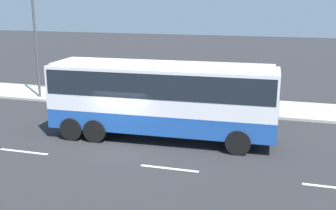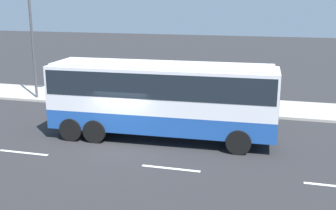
% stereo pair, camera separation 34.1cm
% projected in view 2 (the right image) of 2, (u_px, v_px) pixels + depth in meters
% --- Properties ---
extents(ground_plane, '(120.00, 120.00, 0.00)m').
position_uv_depth(ground_plane, '(123.00, 144.00, 19.14)').
color(ground_plane, '#28282B').
extents(sidewalk_curb, '(80.00, 4.00, 0.15)m').
position_uv_depth(sidewalk_curb, '(168.00, 102.00, 26.71)').
color(sidewalk_curb, '#A8A399').
rests_on(sidewalk_curb, ground_plane).
extents(lane_centreline, '(33.00, 0.16, 0.01)m').
position_uv_depth(lane_centreline, '(105.00, 161.00, 17.10)').
color(lane_centreline, white).
rests_on(lane_centreline, ground_plane).
extents(coach_bus, '(10.76, 3.02, 3.66)m').
position_uv_depth(coach_bus, '(161.00, 93.00, 19.30)').
color(coach_bus, '#1E4C9E').
rests_on(coach_bus, ground_plane).
extents(pedestrian_near_curb, '(0.32, 0.32, 1.78)m').
position_uv_depth(pedestrian_near_curb, '(160.00, 84.00, 26.68)').
color(pedestrian_near_curb, black).
rests_on(pedestrian_near_curb, sidewalk_curb).
extents(street_lamp, '(1.86, 0.24, 7.14)m').
position_uv_depth(street_lamp, '(35.00, 36.00, 26.55)').
color(street_lamp, '#47474C').
rests_on(street_lamp, sidewalk_curb).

